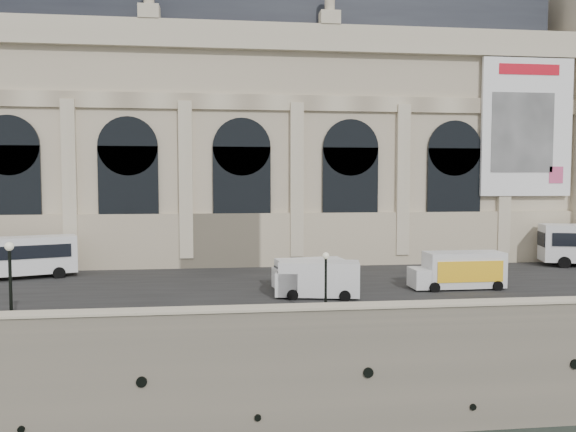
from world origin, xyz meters
The scene contains 9 objects.
quay centered at (0.00, 35.00, 3.00)m, with size 160.00×70.00×6.00m, color gray.
street centered at (0.00, 14.00, 6.03)m, with size 160.00×24.00×0.06m, color #2D2D2D.
parapet centered at (0.00, 0.60, 6.62)m, with size 160.00×1.40×1.21m.
museum centered at (-5.98, 30.86, 19.72)m, with size 69.00×18.70×29.10m.
van_b centered at (0.36, 8.19, 7.28)m, with size 5.92×3.15×2.50m.
van_c centered at (0.21, 11.17, 7.15)m, with size 5.27×2.62×2.25m.
box_truck centered at (11.42, 9.95, 7.38)m, with size 6.83×2.49×2.74m.
lamp_left centered at (-17.26, 2.64, 8.32)m, with size 0.48×0.48×4.67m.
lamp_right centered at (0.09, 2.35, 7.93)m, with size 0.40×0.40×3.88m.
Camera 1 is at (-5.80, -29.07, 14.03)m, focal length 35.00 mm.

